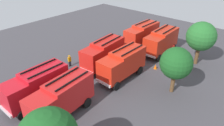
% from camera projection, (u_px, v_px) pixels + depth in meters
% --- Properties ---
extents(ground_plane, '(56.45, 56.45, 0.00)m').
position_uv_depth(ground_plane, '(112.00, 72.00, 28.87)').
color(ground_plane, '#423F44').
extents(fire_truck_0, '(7.24, 2.86, 3.88)m').
position_uv_depth(fire_truck_0, '(142.00, 34.00, 35.61)').
color(fire_truck_0, red).
rests_on(fire_truck_0, ground).
extents(fire_truck_1, '(7.37, 3.23, 3.88)m').
position_uv_depth(fire_truck_1, '(103.00, 53.00, 29.24)').
color(fire_truck_1, red).
rests_on(fire_truck_1, ground).
extents(fire_truck_2, '(7.25, 2.86, 3.88)m').
position_uv_depth(fire_truck_2, '(36.00, 85.00, 22.34)').
color(fire_truck_2, red).
rests_on(fire_truck_2, ground).
extents(fire_truck_3, '(7.25, 2.88, 3.88)m').
position_uv_depth(fire_truck_3, '(161.00, 41.00, 32.98)').
color(fire_truck_3, red).
rests_on(fire_truck_3, ground).
extents(fire_truck_4, '(7.21, 2.77, 3.88)m').
position_uv_depth(fire_truck_4, '(122.00, 63.00, 26.62)').
color(fire_truck_4, red).
rests_on(fire_truck_4, ground).
extents(fire_truck_5, '(7.39, 3.26, 3.88)m').
position_uv_depth(fire_truck_5, '(61.00, 97.00, 20.58)').
color(fire_truck_5, red).
rests_on(fire_truck_5, ground).
extents(firefighter_0, '(0.48, 0.38, 1.77)m').
position_uv_depth(firefighter_0, '(139.00, 54.00, 31.41)').
color(firefighter_0, black).
rests_on(firefighter_0, ground).
extents(firefighter_1, '(0.46, 0.31, 1.71)m').
position_uv_depth(firefighter_1, '(70.00, 60.00, 29.79)').
color(firefighter_1, black).
rests_on(firefighter_1, ground).
extents(firefighter_3, '(0.46, 0.47, 1.78)m').
position_uv_depth(firefighter_3, '(173.00, 50.00, 32.77)').
color(firefighter_3, black).
rests_on(firefighter_3, ground).
extents(tree_0, '(4.08, 4.08, 6.32)m').
position_uv_depth(tree_0, '(201.00, 37.00, 28.92)').
color(tree_0, brown).
rests_on(tree_0, ground).
extents(tree_1, '(3.65, 3.65, 5.66)m').
position_uv_depth(tree_1, '(176.00, 63.00, 23.15)').
color(tree_1, brown).
rests_on(tree_1, ground).
extents(traffic_cone_0, '(0.47, 0.47, 0.67)m').
position_uv_depth(traffic_cone_0, '(155.00, 67.00, 29.45)').
color(traffic_cone_0, '#F2600C').
rests_on(traffic_cone_0, ground).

